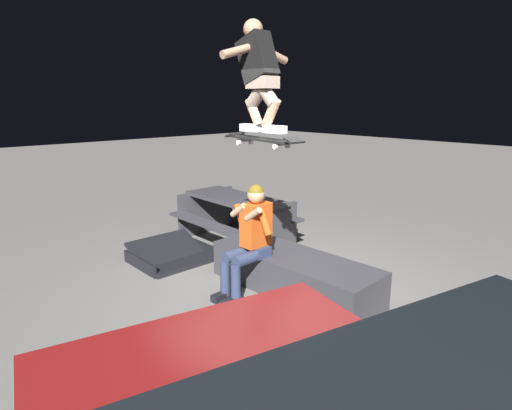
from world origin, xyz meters
TOP-DOWN VIEW (x-y plane):
  - ground_plane at (0.00, 0.00)m, footprint 40.00×40.00m
  - ledge_box_main at (0.04, -0.13)m, footprint 2.12×0.77m
  - person_sitting_on_ledge at (0.35, 0.28)m, footprint 0.59×0.76m
  - skateboard at (0.17, 0.26)m, footprint 1.02×0.21m
  - skater_airborne at (0.23, 0.26)m, footprint 0.62×0.89m
  - kicker_ramp at (1.86, 0.41)m, footprint 0.91×1.02m
  - picnic_table_back at (1.84, -0.75)m, footprint 1.71×1.35m

SIDE VIEW (x-z plane):
  - ground_plane at x=0.00m, z-range 0.00..0.00m
  - kicker_ramp at x=1.86m, z-range -0.12..0.23m
  - ledge_box_main at x=0.04m, z-range 0.00..0.44m
  - picnic_table_back at x=1.84m, z-range 0.12..0.87m
  - person_sitting_on_ledge at x=0.35m, z-range 0.06..1.34m
  - skateboard at x=0.17m, z-range 1.73..1.86m
  - skater_airborne at x=0.23m, z-range 1.92..3.04m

